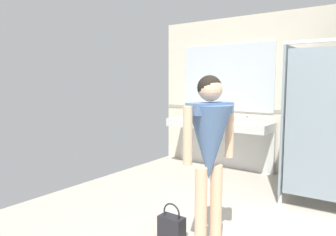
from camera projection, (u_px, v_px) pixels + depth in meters
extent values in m
cube|color=silver|center=(218.00, 124.00, 5.56)|extent=(1.84, 0.57, 0.14)
cube|color=silver|center=(224.00, 146.00, 5.80)|extent=(1.84, 0.08, 0.73)
cube|color=#ADADA8|center=(195.00, 121.00, 5.80)|extent=(0.42, 0.31, 0.11)
cylinder|color=silver|center=(201.00, 115.00, 5.97)|extent=(0.04, 0.04, 0.11)
cylinder|color=silver|center=(199.00, 112.00, 5.92)|extent=(0.03, 0.11, 0.03)
sphere|color=silver|center=(204.00, 116.00, 5.94)|extent=(0.04, 0.04, 0.04)
cube|color=#ADADA8|center=(242.00, 125.00, 5.26)|extent=(0.42, 0.31, 0.11)
cylinder|color=silver|center=(248.00, 118.00, 5.43)|extent=(0.04, 0.04, 0.11)
cylinder|color=silver|center=(247.00, 116.00, 5.38)|extent=(0.03, 0.11, 0.03)
sphere|color=silver|center=(252.00, 120.00, 5.40)|extent=(0.04, 0.04, 0.04)
cube|color=silver|center=(226.00, 78.00, 5.70)|extent=(1.74, 0.02, 1.18)
cube|color=gray|center=(296.00, 117.00, 4.41)|extent=(0.03, 1.33, 1.86)
cylinder|color=silver|center=(280.00, 199.00, 4.03)|extent=(0.05, 0.05, 0.12)
cube|color=gray|center=(327.00, 125.00, 3.61)|extent=(0.91, 0.06, 1.76)
cylinder|color=#DBAD89|center=(216.00, 206.00, 2.94)|extent=(0.11, 0.11, 0.78)
cylinder|color=#DBAD89|center=(201.00, 211.00, 2.84)|extent=(0.11, 0.11, 0.78)
cone|color=#4C6B99|center=(209.00, 143.00, 2.82)|extent=(0.52, 0.52, 0.67)
cube|color=#4C6B99|center=(210.00, 108.00, 2.79)|extent=(0.30, 0.45, 0.10)
cylinder|color=#DBAD89|center=(230.00, 131.00, 2.95)|extent=(0.08, 0.08, 0.50)
cylinder|color=#DBAD89|center=(188.00, 135.00, 2.68)|extent=(0.08, 0.08, 0.50)
sphere|color=#DBAD89|center=(210.00, 89.00, 2.77)|extent=(0.21, 0.21, 0.21)
sphere|color=black|center=(210.00, 88.00, 2.78)|extent=(0.22, 0.22, 0.22)
cube|color=black|center=(172.00, 228.00, 3.12)|extent=(0.25, 0.14, 0.23)
torus|color=black|center=(172.00, 213.00, 3.10)|extent=(0.19, 0.02, 0.19)
cylinder|color=teal|center=(196.00, 114.00, 6.00)|extent=(0.07, 0.07, 0.14)
cylinder|color=black|center=(196.00, 109.00, 5.99)|extent=(0.03, 0.03, 0.04)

